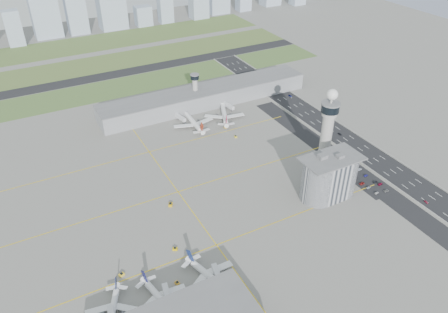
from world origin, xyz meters
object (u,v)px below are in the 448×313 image
airplane_near_a (112,308)px  tug_5 (226,127)px  tug_2 (175,249)px  car_hw_1 (340,134)px  car_lot_6 (386,191)px  car_lot_2 (362,183)px  tug_4 (236,136)px  secondary_tower (195,87)px  tug_0 (122,274)px  car_lot_3 (355,178)px  tug_1 (177,283)px  airplane_far_b (224,112)px  car_lot_4 (351,175)px  car_lot_0 (377,193)px  airplane_near_b (161,297)px  car_lot_9 (366,176)px  car_hw_2 (290,96)px  airplane_far_a (193,119)px  tug_3 (171,204)px  jet_bridge_far_0 (176,116)px  car_hw_0 (426,202)px  jet_bridge_near_1 (170,307)px  car_lot_1 (369,188)px  jet_bridge_near_2 (221,285)px  car_lot_10 (360,169)px  car_lot_8 (375,182)px  admin_building (329,177)px  airplane_near_c (210,274)px  car_hw_4 (248,79)px  car_lot_7 (380,184)px  car_lot_11 (354,165)px  jet_bridge_far_1 (224,105)px

airplane_near_a → tug_5: airplane_near_a is taller
tug_2 → car_hw_1: bearing=-41.3°
car_lot_6 → car_lot_2: bearing=38.2°
tug_2 → tug_4: 139.01m
secondary_tower → car_lot_6: (61.90, -189.72, -18.22)m
tug_0 → car_lot_3: 181.44m
car_lot_3 → tug_1: bearing=96.1°
airplane_far_b → car_lot_4: 132.46m
car_lot_0 → airplane_near_b: bearing=88.2°
car_lot_9 → car_hw_2: car_hw_2 is taller
airplane_far_a → tug_3: bearing=149.6°
airplane_far_b → jet_bridge_far_0: bearing=87.0°
car_lot_0 → car_hw_0: car_lot_0 is taller
jet_bridge_near_1 → car_lot_1: 169.07m
secondary_tower → car_lot_1: (53.38, -181.06, -18.17)m
car_hw_0 → jet_bridge_near_2: bearing=-174.7°
car_lot_2 → car_lot_10: car_lot_2 is taller
car_lot_2 → car_lot_9: bearing=-64.8°
car_lot_8 → tug_5: bearing=34.8°
secondary_tower → car_hw_1: 142.03m
jet_bridge_near_2 → tug_3: bearing=8.1°
tug_0 → tug_2: tug_0 is taller
jet_bridge_near_2 → admin_building: bearing=-59.6°
airplane_near_c → car_lot_2: airplane_near_c is taller
car_lot_1 → tug_2: bearing=78.1°
jet_bridge_near_2 → car_lot_10: 155.31m
tug_5 → car_hw_4: tug_5 is taller
car_lot_7 → car_hw_1: car_lot_7 is taller
secondary_tower → jet_bridge_near_2: size_ratio=2.28×
car_lot_11 → tug_5: bearing=20.6°
airplane_near_b → airplane_far_b: 210.09m
airplane_near_c → tug_3: 71.94m
secondary_tower → car_lot_6: size_ratio=7.65×
airplane_far_a → tug_3: (-60.82, -94.82, -5.16)m
car_lot_4 → car_lot_8: 18.00m
airplane_near_b → airplane_near_c: bearing=80.6°
tug_4 → car_lot_8: (58.75, -105.24, -0.19)m
airplane_near_a → car_lot_2: bearing=121.9°
airplane_far_b → car_lot_10: airplane_far_b is taller
tug_2 → airplane_near_a: bearing=151.0°
jet_bridge_far_0 → airplane_near_a: bearing=-41.7°
jet_bridge_far_0 → tug_3: size_ratio=3.86×
jet_bridge_near_2 → car_lot_1: (136.38, 29.94, -2.22)m
airplane_near_c → car_lot_3: airplane_near_c is taller
jet_bridge_far_1 → tug_2: (-115.90, -153.74, -1.99)m
car_lot_7 → car_hw_1: size_ratio=1.18×
car_lot_9 → airplane_far_b: bearing=11.9°
jet_bridge_far_1 → jet_bridge_far_0: bearing=-100.0°
admin_building → tug_3: size_ratio=11.58×
car_lot_2 → tug_1: bearing=91.0°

